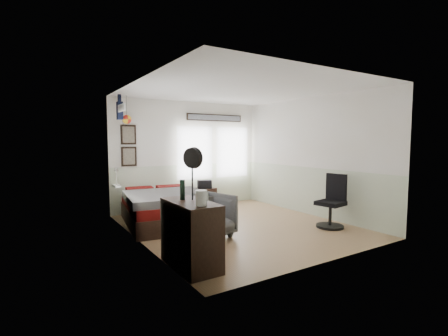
{
  "coord_description": "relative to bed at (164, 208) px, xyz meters",
  "views": [
    {
      "loc": [
        -3.64,
        -5.27,
        1.72
      ],
      "look_at": [
        -0.1,
        0.4,
        1.15
      ],
      "focal_mm": 26.0,
      "sensor_mm": 36.0,
      "label": 1
    }
  ],
  "objects": [
    {
      "name": "ground_plane",
      "position": [
        1.2,
        -0.98,
        -0.33
      ],
      "size": [
        4.0,
        4.5,
        0.01
      ],
      "primitive_type": "cube",
      "color": "#9E7655"
    },
    {
      "name": "room_shell",
      "position": [
        1.12,
        -0.8,
        1.28
      ],
      "size": [
        4.02,
        4.52,
        2.71
      ],
      "color": "beige",
      "rests_on": "ground_plane"
    },
    {
      "name": "wall_decor",
      "position": [
        0.1,
        0.97,
        1.77
      ],
      "size": [
        3.55,
        1.32,
        1.44
      ],
      "color": "black",
      "rests_on": "room_shell"
    },
    {
      "name": "bed",
      "position": [
        0.0,
        0.0,
        0.0
      ],
      "size": [
        1.74,
        2.27,
        0.67
      ],
      "rotation": [
        0.0,
        0.0,
        -0.14
      ],
      "color": "black",
      "rests_on": "ground_plane"
    },
    {
      "name": "dresser",
      "position": [
        -0.54,
        -2.36,
        0.12
      ],
      "size": [
        0.48,
        1.0,
        0.9
      ],
      "primitive_type": "cube",
      "color": "black",
      "rests_on": "ground_plane"
    },
    {
      "name": "armchair",
      "position": [
        0.26,
        -1.31,
        0.06
      ],
      "size": [
        1.02,
        1.04,
        0.77
      ],
      "primitive_type": "imported",
      "rotation": [
        0.0,
        0.0,
        0.26
      ],
      "color": "#525252",
      "rests_on": "ground_plane"
    },
    {
      "name": "nightstand",
      "position": [
        1.47,
        0.95,
        -0.07
      ],
      "size": [
        0.58,
        0.5,
        0.51
      ],
      "primitive_type": "cube",
      "rotation": [
        0.0,
        0.0,
        0.22
      ],
      "color": "black",
      "rests_on": "ground_plane"
    },
    {
      "name": "task_chair",
      "position": [
        2.73,
        -2.02,
        0.1
      ],
      "size": [
        0.54,
        0.54,
        1.06
      ],
      "rotation": [
        0.0,
        0.0,
        0.17
      ],
      "color": "black",
      "rests_on": "ground_plane"
    },
    {
      "name": "kettle",
      "position": [
        -0.55,
        -2.68,
        0.67
      ],
      "size": [
        0.17,
        0.15,
        0.19
      ],
      "rotation": [
        0.0,
        0.0,
        -0.34
      ],
      "color": "silver",
      "rests_on": "dresser"
    },
    {
      "name": "bottle",
      "position": [
        -0.58,
        -2.18,
        0.71
      ],
      "size": [
        0.07,
        0.07,
        0.28
      ],
      "primitive_type": "cylinder",
      "color": "black",
      "rests_on": "dresser"
    },
    {
      "name": "stand_fan",
      "position": [
        -0.46,
        -2.27,
        1.14
      ],
      "size": [
        0.19,
        0.28,
        0.73
      ],
      "rotation": [
        0.0,
        0.0,
        0.43
      ],
      "color": "black",
      "rests_on": "dresser"
    },
    {
      "name": "black_bag",
      "position": [
        1.47,
        0.95,
        0.28
      ],
      "size": [
        0.41,
        0.34,
        0.21
      ],
      "primitive_type": "cube",
      "rotation": [
        0.0,
        0.0,
        -0.37
      ],
      "color": "black",
      "rests_on": "nightstand"
    }
  ]
}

